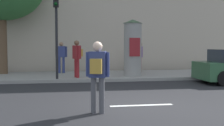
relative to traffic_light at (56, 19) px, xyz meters
name	(u,v)px	position (x,y,z in m)	size (l,w,h in m)	color
ground_plane	(141,105)	(2.59, -5.24, -2.85)	(80.00, 80.00, 0.00)	#232326
sidewalk_curb	(108,76)	(2.59, 1.76, -2.77)	(36.00, 4.00, 0.15)	gray
lane_markings	(141,105)	(2.59, -5.24, -2.85)	(25.80, 0.16, 0.01)	silver
traffic_light	(56,19)	(0.00, 0.00, 0.00)	(0.24, 0.45, 3.98)	black
poster_column	(133,47)	(3.71, 0.82, -1.26)	(0.97, 0.97, 2.83)	gray
pedestrian_tallest	(97,71)	(1.27, -5.97, -1.78)	(0.57, 0.47, 1.79)	#4C4C51
pedestrian_in_red_top	(140,55)	(4.45, 2.22, -1.70)	(0.39, 0.55, 1.70)	maroon
pedestrian_with_bag	(61,55)	(0.12, 2.77, -1.68)	(0.64, 0.25, 1.72)	navy
pedestrian_near_pole	(77,55)	(0.93, 0.49, -1.63)	(0.49, 0.64, 1.77)	maroon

